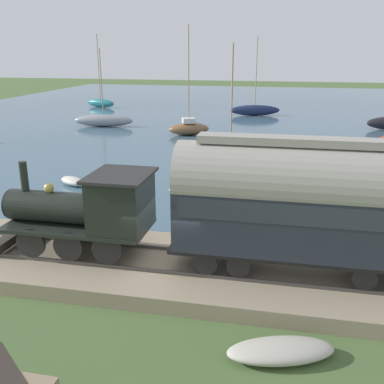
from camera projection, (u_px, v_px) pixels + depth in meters
The scene contains 14 objects.
ground_plane at pixel (169, 276), 15.65m from camera, with size 200.00×200.00×0.00m, color #476033.
harbor_water at pixel (256, 113), 55.64m from camera, with size 80.00×80.00×0.01m.
rail_embankment at pixel (170, 268), 15.67m from camera, with size 4.96×56.00×0.65m.
steam_locomotive at pixel (91, 208), 15.59m from camera, with size 2.36×5.67×3.18m.
passenger_coach at pixel (304, 200), 13.97m from camera, with size 2.26×8.38×4.40m.
sailboat_gray at pixel (104, 120), 45.51m from camera, with size 2.16×6.12×7.61m.
sailboat_teal at pixel (101, 102), 60.57m from camera, with size 2.25×4.54×9.37m.
sailboat_blue at pixel (230, 164), 28.59m from camera, with size 4.28×5.71×7.89m.
sailboat_navy at pixel (255, 110), 52.97m from camera, with size 2.46×6.01×8.86m.
sailboat_brown at pixel (189, 128), 41.11m from camera, with size 3.04×4.14×9.57m.
rowboat_near_shore at pixel (253, 213), 21.04m from camera, with size 1.49×2.83×0.44m.
rowboat_far_out at pixel (73, 181), 26.01m from camera, with size 1.72×2.11×0.47m.
rowboat_mid_harbor at pixel (184, 188), 24.82m from camera, with size 1.65×1.92×0.38m.
beached_dinghy at pixel (281, 351), 11.45m from camera, with size 1.88×3.00×0.44m.
Camera 1 is at (-13.56, -3.64, 7.57)m, focal length 42.00 mm.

